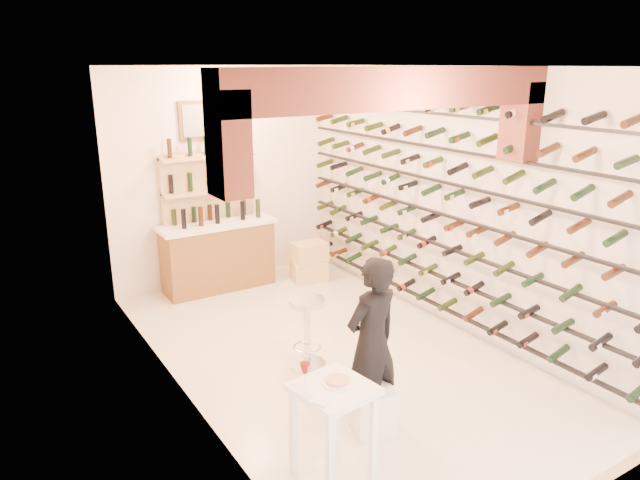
% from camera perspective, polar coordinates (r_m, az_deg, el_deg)
% --- Properties ---
extents(ground, '(6.00, 6.00, 0.00)m').
position_cam_1_polar(ground, '(6.92, 1.35, -10.98)').
color(ground, silver).
rests_on(ground, ground).
extents(room_shell, '(3.52, 6.02, 3.21)m').
position_cam_1_polar(room_shell, '(5.99, 2.88, 7.42)').
color(room_shell, silver).
rests_on(room_shell, ground).
extents(wine_rack, '(0.32, 5.70, 2.56)m').
position_cam_1_polar(wine_rack, '(7.28, 11.55, 3.15)').
color(wine_rack, black).
rests_on(wine_rack, ground).
extents(back_counter, '(1.70, 0.62, 1.29)m').
position_cam_1_polar(back_counter, '(8.76, -9.89, -1.34)').
color(back_counter, brown).
rests_on(back_counter, ground).
extents(back_shelving, '(1.40, 0.31, 2.73)m').
position_cam_1_polar(back_shelving, '(8.81, -10.70, 3.01)').
color(back_shelving, tan).
rests_on(back_shelving, ground).
extents(tasting_table, '(0.63, 0.63, 0.99)m').
position_cam_1_polar(tasting_table, '(4.78, 1.27, -15.53)').
color(tasting_table, white).
rests_on(tasting_table, ground).
extents(white_stool, '(0.44, 0.44, 0.44)m').
position_cam_1_polar(white_stool, '(5.55, 5.17, -16.08)').
color(white_stool, white).
rests_on(white_stool, ground).
extents(person, '(0.65, 0.48, 1.63)m').
position_cam_1_polar(person, '(5.37, 5.05, -9.95)').
color(person, black).
rests_on(person, ground).
extents(chrome_barstool, '(0.41, 0.41, 0.80)m').
position_cam_1_polar(chrome_barstool, '(6.46, -1.25, -8.50)').
color(chrome_barstool, silver).
rests_on(chrome_barstool, ground).
extents(crate_lower, '(0.60, 0.49, 0.31)m').
position_cam_1_polar(crate_lower, '(9.05, -1.07, -3.01)').
color(crate_lower, '#DBB878').
rests_on(crate_lower, ground).
extents(crate_upper, '(0.52, 0.37, 0.30)m').
position_cam_1_polar(crate_upper, '(8.95, -1.08, -1.16)').
color(crate_upper, '#DBB878').
rests_on(crate_upper, crate_lower).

